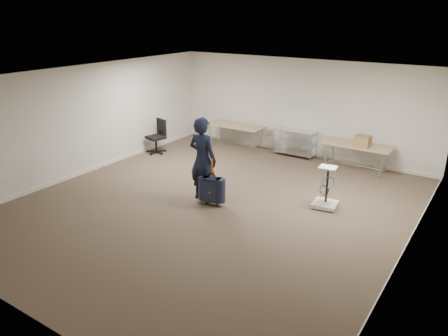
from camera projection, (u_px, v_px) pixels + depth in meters
The scene contains 10 objects.
ground at pixel (213, 205), 9.67m from camera, with size 9.00×9.00×0.00m, color #46392B.
room_shell at pixel (245, 184), 10.74m from camera, with size 8.00×9.00×9.00m.
folding_table_left at pixel (236, 126), 13.52m from camera, with size 1.80×0.75×0.73m.
folding_table_right at pixel (357, 146), 11.55m from camera, with size 1.80×0.75×0.73m.
wire_shelf at pixel (295, 142), 12.81m from camera, with size 1.22×0.47×0.80m.
person at pixel (203, 159), 9.67m from camera, with size 0.70×0.46×1.92m, color black.
suitcase at pixel (212, 190), 9.56m from camera, with size 0.44×0.31×1.08m.
office_chair at pixel (157, 143), 13.16m from camera, with size 0.62×0.62×1.02m.
equipment_cart at pixel (326, 197), 9.51m from camera, with size 0.57×0.57×0.93m.
cardboard_box at pixel (363, 141), 11.34m from camera, with size 0.38×0.29×0.29m, color olive.
Camera 1 is at (5.07, -7.21, 4.06)m, focal length 35.00 mm.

